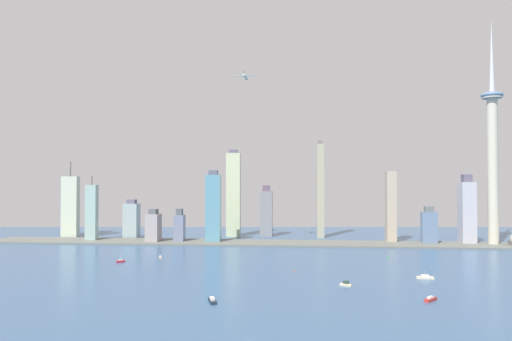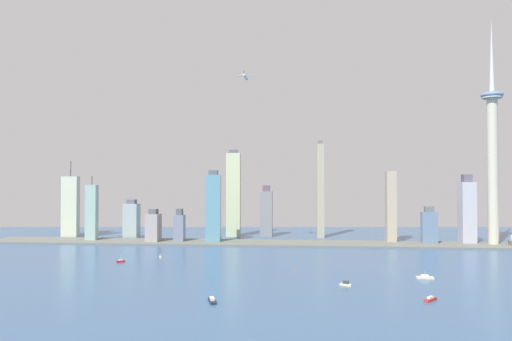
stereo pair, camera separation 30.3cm
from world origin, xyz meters
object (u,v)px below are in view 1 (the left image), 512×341
at_px(boat_5, 212,300).
at_px(channel_buoy_1, 294,271).
at_px(skyscraper_7, 266,213).
at_px(skyscraper_9, 179,227).
at_px(skyscraper_0, 70,207).
at_px(skyscraper_4, 320,190).
at_px(boat_4, 425,277).
at_px(skyscraper_2, 467,212).
at_px(boat_3, 346,284).
at_px(boat_2, 121,261).
at_px(boat_0, 160,257).
at_px(observation_tower, 493,146).
at_px(skyscraper_10, 92,213).
at_px(skyscraper_11, 233,194).
at_px(skyscraper_1, 153,227).
at_px(skyscraper_5, 213,208).
at_px(airplane, 245,77).
at_px(channel_buoy_0, 388,257).
at_px(skyscraper_3, 429,227).
at_px(skyscraper_6, 391,207).
at_px(skyscraper_8, 70,209).
at_px(boat_1, 430,299).

relative_size(boat_5, channel_buoy_1, 10.18).
relative_size(skyscraper_7, skyscraper_9, 1.68).
distance_m(skyscraper_0, skyscraper_4, 432.72).
bearing_deg(boat_4, skyscraper_4, -73.23).
bearing_deg(skyscraper_2, skyscraper_9, -177.35).
relative_size(boat_3, boat_5, 0.64).
height_order(skyscraper_9, boat_2, skyscraper_9).
distance_m(skyscraper_2, skyscraper_4, 234.36).
bearing_deg(boat_0, skyscraper_2, 88.70).
bearing_deg(skyscraper_4, observation_tower, -16.93).
relative_size(skyscraper_10, skyscraper_11, 0.69).
distance_m(skyscraper_1, skyscraper_7, 200.34).
height_order(observation_tower, skyscraper_2, observation_tower).
height_order(skyscraper_11, boat_3, skyscraper_11).
height_order(boat_0, channel_buoy_1, boat_0).
height_order(skyscraper_11, boat_2, skyscraper_11).
height_order(skyscraper_5, airplane, airplane).
height_order(observation_tower, skyscraper_4, observation_tower).
height_order(boat_3, channel_buoy_0, boat_3).
xyz_separation_m(skyscraper_1, skyscraper_11, (115.81, 92.43, 50.50)).
bearing_deg(skyscraper_0, skyscraper_11, 9.56).
bearing_deg(skyscraper_3, observation_tower, -1.63).
height_order(skyscraper_5, skyscraper_6, skyscraper_5).
height_order(skyscraper_7, boat_4, skyscraper_7).
height_order(skyscraper_0, boat_4, skyscraper_0).
distance_m(observation_tower, boat_2, 564.78).
relative_size(observation_tower, skyscraper_10, 3.27).
bearing_deg(channel_buoy_1, skyscraper_5, 119.96).
bearing_deg(skyscraper_0, channel_buoy_1, -34.54).
bearing_deg(channel_buoy_1, boat_3, -53.14).
bearing_deg(skyscraper_11, boat_4, -54.52).
bearing_deg(skyscraper_11, skyscraper_9, -130.25).
bearing_deg(boat_2, skyscraper_10, 82.68).
bearing_deg(skyscraper_8, skyscraper_5, -15.44).
height_order(skyscraper_4, skyscraper_10, skyscraper_4).
distance_m(skyscraper_2, skyscraper_8, 673.18).
bearing_deg(boat_3, observation_tower, -100.97).
bearing_deg(boat_5, boat_1, 77.27).
bearing_deg(skyscraper_4, skyscraper_6, -27.95).
height_order(channel_buoy_0, airplane, airplane).
distance_m(skyscraper_11, boat_5, 455.96).
distance_m(observation_tower, boat_1, 422.42).
distance_m(skyscraper_5, skyscraper_9, 62.74).
bearing_deg(airplane, boat_2, 140.92).
bearing_deg(skyscraper_10, boat_0, -43.47).
distance_m(skyscraper_2, skyscraper_10, 596.85).
distance_m(skyscraper_10, boat_4, 527.82).
xyz_separation_m(skyscraper_10, boat_1, (442.51, -341.97, -44.39)).
xyz_separation_m(skyscraper_7, boat_1, (163.79, -433.79, -40.35)).
bearing_deg(skyscraper_4, skyscraper_1, -161.53).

